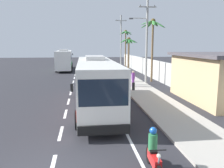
% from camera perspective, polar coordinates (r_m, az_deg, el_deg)
% --- Properties ---
extents(sidewalk_kerb, '(3.20, 90.00, 0.14)m').
position_cam_1_polar(sidewalk_kerb, '(19.03, 10.17, -3.87)').
color(sidewalk_kerb, '#A8A399').
rests_on(sidewalk_kerb, ground).
extents(lane_markings, '(3.48, 71.00, 0.01)m').
position_cam_1_polar(lane_markings, '(22.70, -5.09, -1.76)').
color(lane_markings, white).
rests_on(lane_markings, ground).
extents(boundary_wall, '(0.24, 60.00, 2.50)m').
position_cam_1_polar(boundary_wall, '(23.82, 16.14, 1.48)').
color(boundary_wall, '#B2B2AD').
rests_on(boundary_wall, ground).
extents(coach_bus_foreground, '(2.95, 12.14, 3.63)m').
position_cam_1_polar(coach_bus_foreground, '(16.38, -3.95, 0.60)').
color(coach_bus_foreground, silver).
rests_on(coach_bus_foreground, ground).
extents(coach_bus_far_lane, '(3.20, 11.59, 3.75)m').
position_cam_1_polar(coach_bus_far_lane, '(42.83, -11.66, 6.00)').
color(coach_bus_far_lane, white).
rests_on(coach_bus_far_lane, ground).
extents(motorcycle_beside_bus, '(0.56, 1.96, 1.59)m').
position_cam_1_polar(motorcycle_beside_bus, '(8.62, 10.18, -16.62)').
color(motorcycle_beside_bus, black).
rests_on(motorcycle_beside_bus, ground).
extents(pedestrian_near_kerb, '(0.36, 0.36, 1.75)m').
position_cam_1_polar(pedestrian_near_kerb, '(25.35, 4.13, 1.86)').
color(pedestrian_near_kerb, black).
rests_on(pedestrian_near_kerb, sidewalk_kerb).
extents(pedestrian_midwalk, '(0.36, 0.36, 1.66)m').
position_cam_1_polar(pedestrian_midwalk, '(24.31, 5.24, 1.38)').
color(pedestrian_midwalk, '#75388E').
rests_on(pedestrian_midwalk, sidewalk_kerb).
extents(pedestrian_far_walk, '(0.36, 0.36, 1.62)m').
position_cam_1_polar(pedestrian_far_walk, '(27.61, 3.80, 2.34)').
color(pedestrian_far_walk, '#75388E').
rests_on(pedestrian_far_walk, sidewalk_kerb).
extents(utility_pole_mid, '(3.02, 0.24, 9.58)m').
position_cam_1_polar(utility_pole_mid, '(26.53, 8.42, 10.87)').
color(utility_pole_mid, '#9E9E99').
rests_on(utility_pole_mid, ground).
extents(utility_pole_far, '(2.15, 0.24, 10.01)m').
position_cam_1_polar(utility_pole_far, '(44.72, 2.21, 10.52)').
color(utility_pole_far, '#9E9E99').
rests_on(utility_pole_far, ground).
extents(palm_nearest, '(2.77, 2.69, 5.66)m').
position_cam_1_polar(palm_nearest, '(36.23, 4.14, 9.07)').
color(palm_nearest, brown).
rests_on(palm_nearest, ground).
extents(palm_second, '(3.16, 3.13, 7.57)m').
position_cam_1_polar(palm_second, '(28.69, 9.99, 11.95)').
color(palm_second, brown).
rests_on(palm_second, ground).
extents(palm_fourth, '(2.73, 2.90, 7.55)m').
position_cam_1_polar(palm_fourth, '(48.46, 3.35, 11.00)').
color(palm_fourth, brown).
rests_on(palm_fourth, ground).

